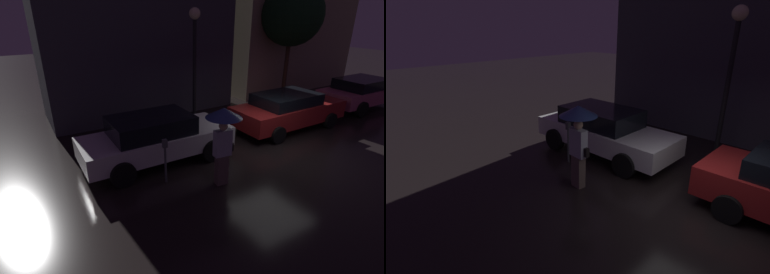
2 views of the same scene
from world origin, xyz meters
The scene contains 6 objects.
ground_plane centered at (0.00, 0.00, 0.00)m, with size 60.00×60.00×0.00m, color black.
building_facade_left centered at (-1.92, 6.50, 4.45)m, with size 8.02×3.00×8.91m.
parked_car_white centered at (-3.55, 1.43, 0.78)m, with size 4.54×1.97×1.47m.
pedestrian_with_umbrella centered at (-2.63, -0.65, 1.57)m, with size 0.92×0.92×2.12m.
parking_meter centered at (-3.86, 0.18, 0.77)m, with size 0.12×0.10×1.25m.
street_lamp_near centered at (-0.84, 3.63, 3.03)m, with size 0.41×0.41×4.38m.
Camera 2 is at (2.10, -5.47, 3.87)m, focal length 28.00 mm.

